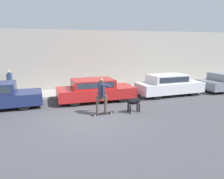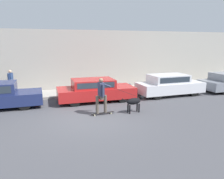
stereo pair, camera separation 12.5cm
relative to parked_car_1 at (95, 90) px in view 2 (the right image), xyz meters
name	(u,v)px [view 2 (the right image)]	position (x,y,z in m)	size (l,w,h in m)	color
ground_plane	(90,119)	(-0.92, -2.90, -0.63)	(36.00, 36.00, 0.00)	#47474C
back_wall	(71,61)	(-0.92, 3.43, 1.44)	(32.00, 0.30, 4.13)	#ADA89E
sidewalk_curb	(74,93)	(-0.92, 2.16, -0.55)	(30.00, 2.20, 0.15)	#A39E93
parked_car_1	(95,90)	(0.00, 0.00, 0.00)	(4.32, 1.82, 1.26)	black
parked_car_2	(169,85)	(4.77, 0.00, 0.03)	(4.23, 1.82, 1.33)	black
dog	(134,102)	(1.28, -2.65, -0.09)	(1.18, 0.43, 0.79)	black
skateboarder	(101,94)	(-0.28, -2.52, 0.35)	(2.46, 0.58, 1.71)	beige
pedestrian_with_bag	(11,81)	(-4.73, 2.58, 0.36)	(0.28, 0.65, 1.50)	#28282D
fire_hydrant	(130,89)	(2.40, 0.81, -0.23)	(0.18, 0.18, 0.75)	#4C5156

